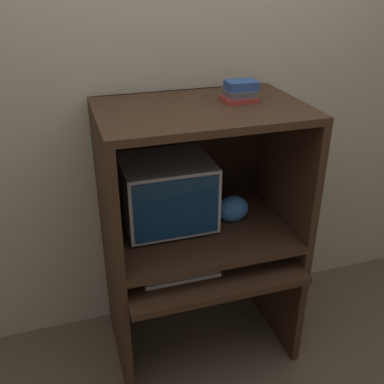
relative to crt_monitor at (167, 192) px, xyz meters
The scene contains 10 objects.
ground_plane 1.07m from the crt_monitor, 70.64° to the right, with size 12.00×12.00×0.00m, color brown.
wall_back 0.47m from the crt_monitor, 62.23° to the left, with size 6.00×0.06×2.60m.
desk_base 0.59m from the crt_monitor, 45.66° to the right, with size 0.98×0.74×0.64m.
desk_monitor_shelf 0.29m from the crt_monitor, 33.89° to the right, with size 0.98×0.66×0.13m.
hutch_upper 0.30m from the crt_monitor, 23.51° to the right, with size 0.98×0.66×0.66m.
crt_monitor is the anchor object (origin of this frame).
keyboard 0.42m from the crt_monitor, 92.39° to the right, with size 0.38×0.14×0.03m.
mouse 0.49m from the crt_monitor, 48.95° to the right, with size 0.06×0.04×0.03m.
snack_bag 0.37m from the crt_monitor, 11.02° to the right, with size 0.18×0.13×0.14m.
book_stack 0.63m from the crt_monitor, 11.25° to the right, with size 0.16×0.13×0.10m.
Camera 1 is at (-0.64, -1.59, 2.03)m, focal length 42.00 mm.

